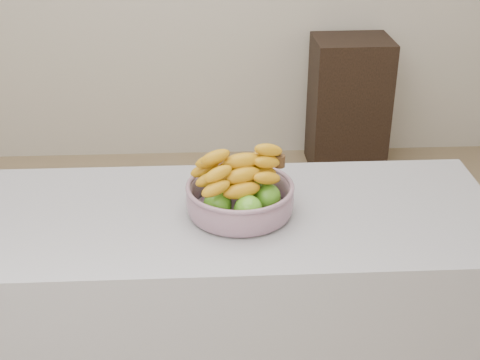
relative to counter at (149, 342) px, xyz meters
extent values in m
cube|color=gray|center=(0.00, 0.00, 0.00)|extent=(2.00, 0.60, 0.90)
cube|color=black|center=(1.03, 2.10, -0.05)|extent=(0.45, 0.36, 0.79)
cylinder|color=#8792A2|center=(0.28, 0.00, 0.46)|extent=(0.25, 0.25, 0.01)
torus|color=#8792A2|center=(0.28, 0.00, 0.53)|extent=(0.30, 0.30, 0.01)
sphere|color=#418817|center=(0.30, -0.07, 0.50)|extent=(0.08, 0.08, 0.08)
sphere|color=#418817|center=(0.35, 0.00, 0.50)|extent=(0.08, 0.08, 0.08)
sphere|color=#418817|center=(0.31, 0.07, 0.50)|extent=(0.08, 0.08, 0.08)
sphere|color=#418817|center=(0.22, 0.05, 0.50)|extent=(0.08, 0.08, 0.08)
sphere|color=#418817|center=(0.22, -0.04, 0.50)|extent=(0.08, 0.08, 0.08)
ellipsoid|color=yellow|center=(0.28, -0.05, 0.54)|extent=(0.19, 0.11, 0.04)
ellipsoid|color=yellow|center=(0.27, 0.00, 0.54)|extent=(0.19, 0.09, 0.04)
ellipsoid|color=yellow|center=(0.26, 0.04, 0.54)|extent=(0.19, 0.07, 0.04)
ellipsoid|color=yellow|center=(0.29, -0.02, 0.58)|extent=(0.19, 0.12, 0.04)
ellipsoid|color=yellow|center=(0.27, 0.02, 0.58)|extent=(0.19, 0.05, 0.04)
ellipsoid|color=yellow|center=(0.29, 0.00, 0.61)|extent=(0.19, 0.09, 0.04)
cylinder|color=#3F2814|center=(0.39, 0.03, 0.59)|extent=(0.03, 0.03, 0.03)
camera|label=1|loc=(0.20, -1.59, 1.38)|focal=50.00mm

